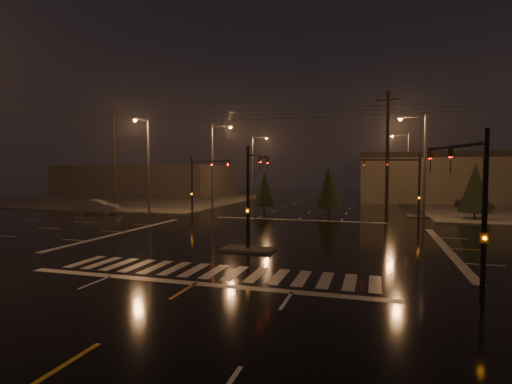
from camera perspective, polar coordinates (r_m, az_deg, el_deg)
ground at (r=26.89m, az=1.47°, el=-6.76°), size 140.00×140.00×0.00m
sidewalk_nw at (r=66.88m, az=-16.91°, el=-0.98°), size 36.00×36.00×0.12m
median_island at (r=23.10m, az=-1.15°, el=-8.19°), size 3.00×1.60×0.15m
crosswalk at (r=18.54m, az=-5.98°, el=-11.23°), size 15.00×2.60×0.01m
stop_bar_near at (r=16.77m, az=-8.67°, el=-12.78°), size 16.00×0.50×0.01m
stop_bar_far at (r=37.50m, az=5.89°, el=-3.99°), size 16.00×0.50×0.01m
commercial_block at (r=79.55m, az=-15.16°, el=1.63°), size 30.00×18.00×5.60m
signal_mast_median at (r=23.56m, az=-0.47°, el=1.04°), size 0.25×4.59×6.00m
signal_mast_ne at (r=35.81m, az=20.77°, el=1.58°), size 4.84×1.86×6.00m
signal_mast_nw at (r=39.32m, az=-8.05°, el=1.86°), size 4.84×1.86×6.00m
signal_mast_se at (r=16.19m, az=28.37°, el=-0.36°), size 1.55×3.87×6.00m
streetlight_1 at (r=47.21m, az=-5.94°, el=4.50°), size 2.77×0.32×10.00m
streetlight_2 at (r=62.28m, az=-0.26°, el=4.15°), size 2.77×0.32×10.00m
streetlight_3 at (r=41.81m, az=22.56°, el=4.48°), size 2.77×0.32×10.00m
streetlight_4 at (r=61.73m, az=20.66°, el=3.96°), size 2.77×0.32×10.00m
streetlight_5 at (r=43.35m, az=-15.34°, el=4.54°), size 0.32×2.77×10.00m
utility_pole_0 at (r=49.05m, az=-19.57°, el=4.67°), size 2.20×0.32×12.00m
utility_pole_1 at (r=39.62m, az=18.26°, el=5.13°), size 2.20×0.32×12.00m
conifer_0 at (r=42.52m, az=28.84°, el=0.53°), size 2.94×2.94×5.30m
conifer_3 at (r=43.96m, az=1.17°, el=0.44°), size 2.42×2.42×4.48m
conifer_4 at (r=42.11m, az=10.34°, el=0.67°), size 2.79×2.79×5.06m
car_parked at (r=53.91m, az=28.67°, el=-1.41°), size 4.12×4.58×1.51m
car_crossing at (r=45.88m, az=-21.72°, el=-1.95°), size 4.92×2.85×1.53m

